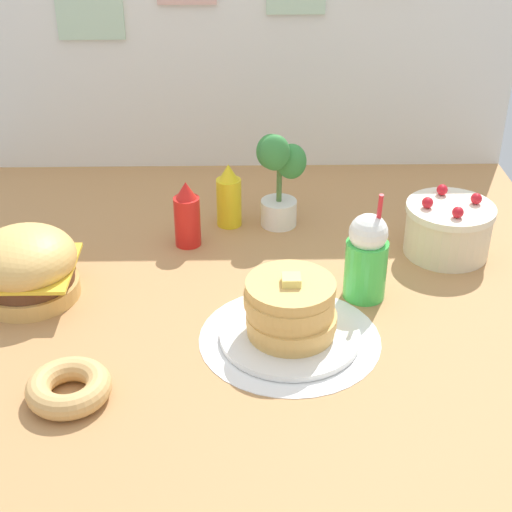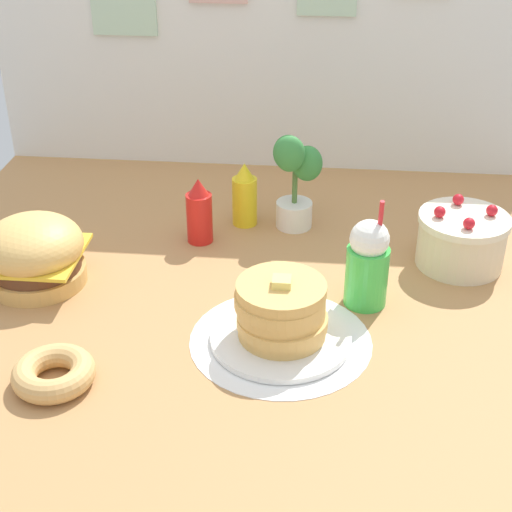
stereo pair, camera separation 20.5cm
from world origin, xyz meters
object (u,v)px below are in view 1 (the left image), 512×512
object	(u,v)px
layer_cake	(448,229)
mustard_bottle	(229,197)
burger	(26,266)
cream_soda_cup	(367,257)
pancake_stack	(290,314)
donut_pink_glaze	(69,387)
potted_plant	(279,176)
ketchup_bottle	(187,216)

from	to	relation	value
layer_cake	mustard_bottle	distance (m)	0.68
mustard_bottle	burger	bearing A→B (deg)	-142.76
burger	mustard_bottle	size ratio (longest dim) A/B	1.33
cream_soda_cup	pancake_stack	bearing A→B (deg)	-137.62
burger	cream_soda_cup	size ratio (longest dim) A/B	0.88
donut_pink_glaze	potted_plant	distance (m)	0.99
pancake_stack	cream_soda_cup	world-z (taller)	cream_soda_cup
cream_soda_cup	donut_pink_glaze	size ratio (longest dim) A/B	1.61
ketchup_bottle	donut_pink_glaze	world-z (taller)	ketchup_bottle
pancake_stack	potted_plant	size ratio (longest dim) A/B	1.11
burger	mustard_bottle	distance (m)	0.68
layer_cake	potted_plant	xyz separation A→B (m)	(-0.50, 0.19, 0.09)
cream_soda_cup	donut_pink_glaze	distance (m)	0.84
cream_soda_cup	donut_pink_glaze	xyz separation A→B (m)	(-0.73, -0.41, -0.09)
pancake_stack	cream_soda_cup	xyz separation A→B (m)	(0.21, 0.20, 0.05)
layer_cake	ketchup_bottle	xyz separation A→B (m)	(-0.78, 0.07, 0.02)
layer_cake	donut_pink_glaze	distance (m)	1.20
mustard_bottle	donut_pink_glaze	size ratio (longest dim) A/B	1.08
donut_pink_glaze	ketchup_bottle	bearing A→B (deg)	72.21
pancake_stack	burger	bearing A→B (deg)	163.17
pancake_stack	layer_cake	xyz separation A→B (m)	(0.49, 0.43, 0.00)
potted_plant	cream_soda_cup	bearing A→B (deg)	-62.94
layer_cake	burger	bearing A→B (deg)	-169.73
ketchup_bottle	cream_soda_cup	size ratio (longest dim) A/B	0.67
pancake_stack	mustard_bottle	world-z (taller)	mustard_bottle
ketchup_bottle	mustard_bottle	size ratio (longest dim) A/B	1.00
layer_cake	mustard_bottle	bearing A→B (deg)	163.35
burger	donut_pink_glaze	bearing A→B (deg)	-66.21
potted_plant	pancake_stack	bearing A→B (deg)	-89.84
pancake_stack	potted_plant	xyz separation A→B (m)	(-0.00, 0.62, 0.09)
layer_cake	donut_pink_glaze	size ratio (longest dim) A/B	1.34
ketchup_bottle	pancake_stack	bearing A→B (deg)	-60.19
burger	pancake_stack	bearing A→B (deg)	-16.83
layer_cake	mustard_bottle	size ratio (longest dim) A/B	1.25
mustard_bottle	donut_pink_glaze	xyz separation A→B (m)	(-0.35, -0.84, -0.07)
burger	pancake_stack	xyz separation A→B (m)	(0.70, -0.21, -0.02)
burger	layer_cake	size ratio (longest dim) A/B	1.06
pancake_stack	cream_soda_cup	bearing A→B (deg)	42.38
mustard_bottle	potted_plant	bearing A→B (deg)	-1.87
cream_soda_cup	donut_pink_glaze	bearing A→B (deg)	-150.47
layer_cake	cream_soda_cup	xyz separation A→B (m)	(-0.28, -0.23, 0.04)
burger	layer_cake	xyz separation A→B (m)	(1.20, 0.22, -0.01)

